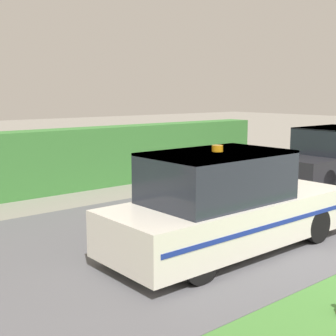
% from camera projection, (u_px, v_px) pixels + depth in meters
% --- Properties ---
extents(road_strip, '(28.00, 5.73, 0.01)m').
position_uv_depth(road_strip, '(228.00, 221.00, 9.27)').
color(road_strip, '#5B5B60').
rests_on(road_strip, ground).
extents(garden_hedge, '(13.59, 0.79, 1.59)m').
position_uv_depth(garden_hedge, '(60.00, 161.00, 11.94)').
color(garden_hedge, '#3D7F38').
rests_on(garden_hedge, ground).
extents(police_car, '(4.39, 1.59, 1.72)m').
position_uv_depth(police_car, '(226.00, 205.00, 7.41)').
color(police_car, black).
rests_on(police_car, road_strip).
extents(neighbour_car_near, '(4.00, 1.72, 1.53)m').
position_uv_depth(neighbour_car_near, '(330.00, 156.00, 13.32)').
color(neighbour_car_near, black).
rests_on(neighbour_car_near, road_strip).
extents(wheelie_bin, '(0.68, 0.62, 1.16)m').
position_uv_depth(wheelie_bin, '(181.00, 154.00, 14.75)').
color(wheelie_bin, black).
rests_on(wheelie_bin, ground).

